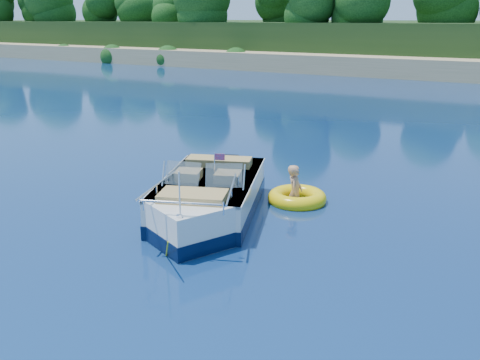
% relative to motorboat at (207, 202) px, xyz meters
% --- Properties ---
extents(ground, '(160.00, 160.00, 0.00)m').
position_rel_motorboat_xyz_m(ground, '(2.94, -2.86, -0.38)').
color(ground, '#091741').
rests_on(ground, ground).
extents(motorboat, '(3.39, 5.58, 1.96)m').
position_rel_motorboat_xyz_m(motorboat, '(0.00, 0.00, 0.00)').
color(motorboat, white).
rests_on(motorboat, ground).
extents(tow_tube, '(1.56, 1.56, 0.39)m').
position_rel_motorboat_xyz_m(tow_tube, '(1.33, 2.03, -0.28)').
color(tow_tube, yellow).
rests_on(tow_tube, ground).
extents(boy, '(0.62, 0.89, 1.61)m').
position_rel_motorboat_xyz_m(boy, '(1.25, 2.09, -0.38)').
color(boy, tan).
rests_on(boy, ground).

